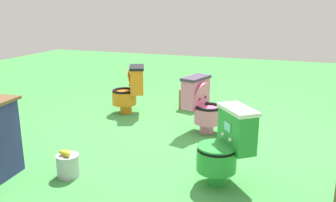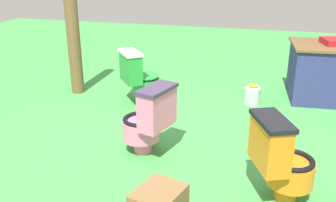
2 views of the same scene
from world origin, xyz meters
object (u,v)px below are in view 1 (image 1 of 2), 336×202
object	(u,v)px
toilet_green	(226,146)
toilet_pink	(202,104)
small_crate	(193,99)
toilet_orange	(130,89)
lemon_bucket	(68,165)

from	to	relation	value
toilet_green	toilet_pink	world-z (taller)	same
toilet_pink	small_crate	xyz separation A→B (m)	(0.41, -1.02, -0.22)
toilet_orange	small_crate	bearing A→B (deg)	-78.81
toilet_green	toilet_orange	bearing A→B (deg)	7.52
toilet_orange	lemon_bucket	size ratio (longest dim) A/B	2.63
toilet_green	small_crate	xyz separation A→B (m)	(0.97, -2.31, -0.21)
toilet_pink	small_crate	distance (m)	1.12
lemon_bucket	toilet_pink	bearing A→B (deg)	-118.48
small_crate	toilet_pink	bearing A→B (deg)	112.12
toilet_pink	small_crate	world-z (taller)	toilet_pink
small_crate	lemon_bucket	world-z (taller)	small_crate
toilet_green	lemon_bucket	size ratio (longest dim) A/B	2.63
toilet_green	toilet_orange	size ratio (longest dim) A/B	1.00
toilet_orange	lemon_bucket	xyz separation A→B (m)	(-0.34, 2.12, -0.26)
toilet_green	toilet_pink	xyz separation A→B (m)	(0.55, -1.29, 0.00)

